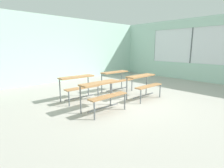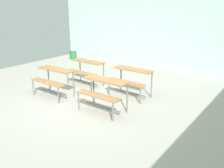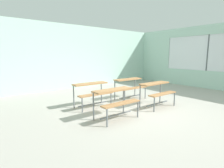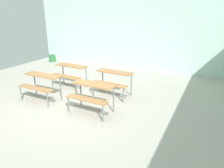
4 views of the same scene
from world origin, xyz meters
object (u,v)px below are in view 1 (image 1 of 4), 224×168
object	(u,v)px
desk_bench_r1c0	(79,83)
desk_bench_r1c1	(117,77)
desk_bench_r0c0	(103,90)
desk_bench_r0c1	(143,81)

from	to	relation	value
desk_bench_r1c0	desk_bench_r1c1	size ratio (longest dim) A/B	1.00
desk_bench_r0c0	desk_bench_r0c1	world-z (taller)	same
desk_bench_r0c0	desk_bench_r1c1	distance (m)	2.07
desk_bench_r0c0	desk_bench_r0c1	bearing A→B (deg)	-0.03
desk_bench_r0c1	desk_bench_r1c0	distance (m)	2.02
desk_bench_r1c1	desk_bench_r1c0	bearing A→B (deg)	-178.19
desk_bench_r0c1	desk_bench_r1c0	xyz separation A→B (m)	(-1.62, 1.20, 0.00)
desk_bench_r0c0	desk_bench_r1c0	world-z (taller)	same
desk_bench_r0c1	desk_bench_r1c0	bearing A→B (deg)	143.77
desk_bench_r1c0	desk_bench_r1c1	distance (m)	1.61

